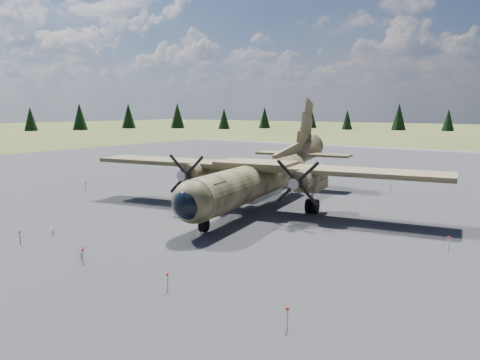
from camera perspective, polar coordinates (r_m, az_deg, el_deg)
The scene contains 7 objects.
ground at distance 35.93m, azimuth -2.68°, elevation -4.05°, with size 500.00×500.00×0.00m, color #5F662D.
apron at distance 44.01m, azimuth 5.49°, elevation -1.73°, with size 120.00×120.00×0.04m, color slate.
transport_plane at distance 37.87m, azimuth 2.62°, elevation 0.83°, with size 29.00×26.09×9.56m.
info_placard_left at distance 31.73m, azimuth -21.92°, elevation -5.63°, with size 0.41×0.23×0.61m.
info_placard_right at distance 26.28m, azimuth -18.84°, elevation -8.14°, with size 0.50×0.24×0.75m.
barrier_fence at distance 36.04m, azimuth -3.33°, elevation -3.19°, with size 33.12×29.62×0.85m.
treeline at distance 35.72m, azimuth -17.00°, elevation 3.26°, with size 342.12×335.11×10.98m.
Camera 1 is at (21.96, -27.32, 7.87)m, focal length 35.00 mm.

